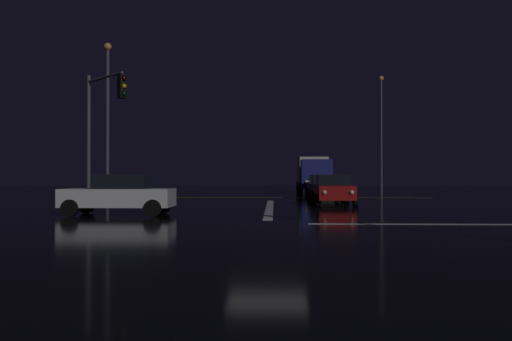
{
  "coord_description": "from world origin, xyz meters",
  "views": [
    {
      "loc": [
        0.24,
        -17.09,
        1.54
      ],
      "look_at": [
        -0.76,
        11.99,
        1.79
      ],
      "focal_mm": 37.9,
      "sensor_mm": 36.0,
      "label": 1
    }
  ],
  "objects_px": {
    "sedan_red": "(333,189)",
    "sedan_gray": "(320,185)",
    "traffic_signal_nw": "(102,115)",
    "streetlamp_right_far": "(381,126)",
    "streetlamp_left_near": "(108,110)",
    "box_truck": "(313,173)",
    "sedan_black": "(325,187)",
    "sedan_white_crossing": "(119,194)"
  },
  "relations": [
    {
      "from": "sedan_black",
      "to": "streetlamp_left_near",
      "type": "bearing_deg",
      "value": -169.44
    },
    {
      "from": "streetlamp_right_far",
      "to": "traffic_signal_nw",
      "type": "bearing_deg",
      "value": -127.98
    },
    {
      "from": "sedan_black",
      "to": "sedan_white_crossing",
      "type": "height_order",
      "value": "same"
    },
    {
      "from": "sedan_black",
      "to": "streetlamp_right_far",
      "type": "distance_m",
      "value": 15.73
    },
    {
      "from": "sedan_black",
      "to": "sedan_white_crossing",
      "type": "relative_size",
      "value": 1.0
    },
    {
      "from": "sedan_red",
      "to": "box_truck",
      "type": "distance_m",
      "value": 18.08
    },
    {
      "from": "box_truck",
      "to": "traffic_signal_nw",
      "type": "distance_m",
      "value": 24.16
    },
    {
      "from": "sedan_gray",
      "to": "sedan_white_crossing",
      "type": "relative_size",
      "value": 1.0
    },
    {
      "from": "sedan_black",
      "to": "traffic_signal_nw",
      "type": "bearing_deg",
      "value": -142.56
    },
    {
      "from": "sedan_red",
      "to": "traffic_signal_nw",
      "type": "distance_m",
      "value": 12.05
    },
    {
      "from": "traffic_signal_nw",
      "to": "box_truck",
      "type": "bearing_deg",
      "value": 61.79
    },
    {
      "from": "sedan_red",
      "to": "streetlamp_right_far",
      "type": "distance_m",
      "value": 20.67
    },
    {
      "from": "sedan_red",
      "to": "sedan_gray",
      "type": "height_order",
      "value": "same"
    },
    {
      "from": "traffic_signal_nw",
      "to": "streetlamp_right_far",
      "type": "relative_size",
      "value": 0.63
    },
    {
      "from": "sedan_white_crossing",
      "to": "traffic_signal_nw",
      "type": "relative_size",
      "value": 0.68
    },
    {
      "from": "sedan_red",
      "to": "sedan_gray",
      "type": "relative_size",
      "value": 1.0
    },
    {
      "from": "traffic_signal_nw",
      "to": "streetlamp_left_near",
      "type": "relative_size",
      "value": 0.69
    },
    {
      "from": "sedan_red",
      "to": "traffic_signal_nw",
      "type": "height_order",
      "value": "traffic_signal_nw"
    },
    {
      "from": "sedan_red",
      "to": "sedan_white_crossing",
      "type": "distance_m",
      "value": 11.64
    },
    {
      "from": "streetlamp_right_far",
      "to": "streetlamp_left_near",
      "type": "bearing_deg",
      "value": -139.87
    },
    {
      "from": "streetlamp_left_near",
      "to": "streetlamp_right_far",
      "type": "xyz_separation_m",
      "value": [
        18.98,
        16.0,
        0.47
      ]
    },
    {
      "from": "traffic_signal_nw",
      "to": "streetlamp_left_near",
      "type": "height_order",
      "value": "streetlamp_left_near"
    },
    {
      "from": "sedan_black",
      "to": "sedan_gray",
      "type": "bearing_deg",
      "value": 88.09
    },
    {
      "from": "traffic_signal_nw",
      "to": "streetlamp_right_far",
      "type": "height_order",
      "value": "streetlamp_right_far"
    },
    {
      "from": "sedan_red",
      "to": "traffic_signal_nw",
      "type": "bearing_deg",
      "value": -164.36
    },
    {
      "from": "sedan_gray",
      "to": "traffic_signal_nw",
      "type": "height_order",
      "value": "traffic_signal_nw"
    },
    {
      "from": "sedan_black",
      "to": "box_truck",
      "type": "xyz_separation_m",
      "value": [
        0.16,
        12.6,
        0.91
      ]
    },
    {
      "from": "streetlamp_right_far",
      "to": "box_truck",
      "type": "bearing_deg",
      "value": -170.42
    },
    {
      "from": "streetlamp_right_far",
      "to": "sedan_gray",
      "type": "bearing_deg",
      "value": -127.53
    },
    {
      "from": "traffic_signal_nw",
      "to": "streetlamp_left_near",
      "type": "distance_m",
      "value": 6.47
    },
    {
      "from": "sedan_gray",
      "to": "streetlamp_left_near",
      "type": "relative_size",
      "value": 0.47
    },
    {
      "from": "sedan_black",
      "to": "sedan_gray",
      "type": "height_order",
      "value": "same"
    },
    {
      "from": "sedan_white_crossing",
      "to": "sedan_black",
      "type": "bearing_deg",
      "value": 54.45
    },
    {
      "from": "sedan_black",
      "to": "streetlamp_right_far",
      "type": "height_order",
      "value": "streetlamp_right_far"
    },
    {
      "from": "sedan_red",
      "to": "box_truck",
      "type": "xyz_separation_m",
      "value": [
        0.26,
        18.06,
        0.91
      ]
    },
    {
      "from": "traffic_signal_nw",
      "to": "sedan_red",
      "type": "bearing_deg",
      "value": 15.64
    },
    {
      "from": "sedan_white_crossing",
      "to": "streetlamp_left_near",
      "type": "xyz_separation_m",
      "value": [
        -3.72,
        10.39,
        4.52
      ]
    },
    {
      "from": "box_truck",
      "to": "sedan_white_crossing",
      "type": "bearing_deg",
      "value": -110.13
    },
    {
      "from": "sedan_red",
      "to": "streetlamp_left_near",
      "type": "bearing_deg",
      "value": 166.49
    },
    {
      "from": "sedan_red",
      "to": "sedan_white_crossing",
      "type": "xyz_separation_m",
      "value": [
        -9.04,
        -7.33,
        0.0
      ]
    },
    {
      "from": "traffic_signal_nw",
      "to": "sedan_white_crossing",
      "type": "bearing_deg",
      "value": -64.14
    },
    {
      "from": "sedan_gray",
      "to": "streetlamp_right_far",
      "type": "xyz_separation_m",
      "value": [
        5.92,
        7.71,
        4.99
      ]
    }
  ]
}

